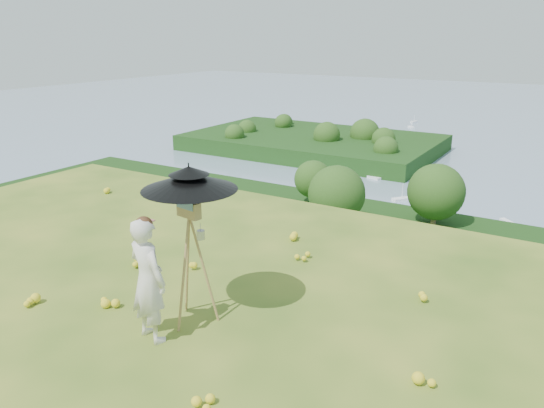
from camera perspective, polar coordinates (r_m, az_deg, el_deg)
The scene contains 11 objects.
ground at distance 6.70m, azimuth -25.25°, elevation -15.69°, with size 14.00×14.00×0.00m, color #355F1B.
shoreline_tier at distance 87.43m, azimuth 24.97°, elevation -10.83°, with size 170.00×28.00×8.00m, color gray.
peninsula at distance 179.90m, azimuth 4.44°, elevation 7.40°, with size 90.00×60.00×12.00m, color #17320D, non-canonical shape.
slope_trees at distance 42.42m, azimuth 21.67°, elevation -9.39°, with size 110.00×50.00×6.00m, color #284D17, non-canonical shape.
harbor_town at distance 84.70m, azimuth 25.54°, elevation -6.94°, with size 110.00×22.00×5.00m, color silver, non-canonical shape.
moored_boats at distance 168.90m, azimuth 24.65°, elevation 3.51°, with size 140.00×140.00×0.70m, color white, non-canonical shape.
wildflowers at distance 6.78m, azimuth -23.54°, elevation -14.43°, with size 10.00×10.50×0.12m, color yellow, non-canonical shape.
painter at distance 6.42m, azimuth -13.20°, elevation -7.95°, with size 0.56×0.37×1.54m, color white.
field_easel at distance 6.66m, azimuth -8.67°, elevation -5.73°, with size 0.66×0.66×1.75m, color #A47C44, non-canonical shape.
sun_umbrella at distance 6.38m, azimuth -8.85°, elevation 1.63°, with size 1.16×1.16×0.64m, color black, non-canonical shape.
painter_cap at distance 6.15m, azimuth -13.68°, elevation -1.80°, with size 0.20×0.24×0.10m, color #D67975, non-canonical shape.
Camera 1 is at (4.95, -2.84, 3.52)m, focal length 35.00 mm.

